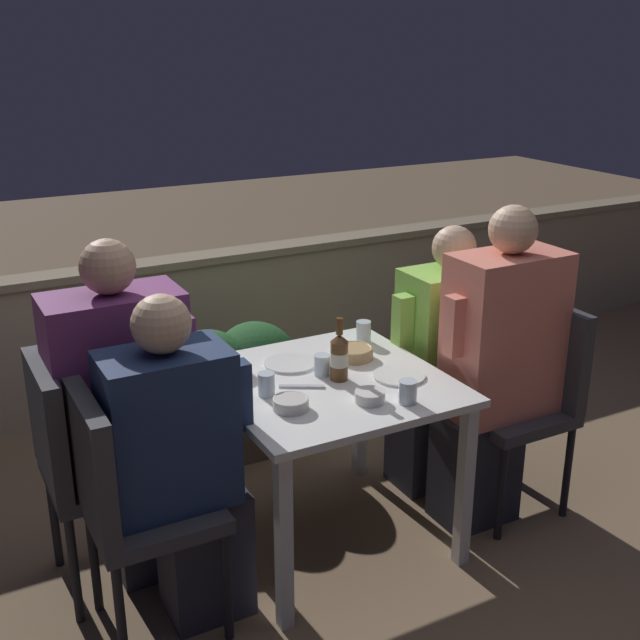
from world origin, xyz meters
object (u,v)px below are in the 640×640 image
Objects in this scene: person_coral_top at (496,369)px; chair_right_far at (476,359)px; beer_bottle at (339,356)px; person_green_blouse at (441,358)px; person_purple_stripe at (130,416)px; chair_right_near at (530,386)px; chair_left_far at (78,454)px; person_navy_jumper at (182,464)px; chair_left_near at (124,493)px.

person_coral_top is 0.40m from chair_right_far.
beer_bottle is (-0.65, 0.14, 0.13)m from person_coral_top.
person_green_blouse is 4.81× the size of beer_bottle.
person_purple_stripe reaches higher than chair_right_near.
chair_right_near is 0.40m from person_green_blouse.
person_coral_top is at bearing -11.01° from chair_left_far.
person_coral_top reaches higher than chair_right_far.
person_coral_top reaches higher than person_purple_stripe.
chair_right_near is (1.61, -0.31, -0.10)m from person_purple_stripe.
person_navy_jumper reaches higher than chair_right_near.
beer_bottle is at bearing 170.75° from chair_right_near.
chair_right_near is 0.34m from chair_right_far.
chair_left_near is at bearing -179.50° from chair_right_near.
chair_right_near is at bearing -11.01° from person_purple_stripe.
chair_left_near is 0.34m from chair_left_far.
person_navy_jumper is 1.33× the size of chair_left_far.
person_purple_stripe is 0.80m from beer_bottle.
beer_bottle is at bearing 9.81° from chair_left_near.
beer_bottle is at bearing 12.58° from person_navy_jumper.
chair_left_near is at bearing 180.00° from person_navy_jumper.
chair_left_near is at bearing -166.94° from person_green_blouse.
person_purple_stripe is at bearing 69.66° from chair_left_near.
chair_right_near and chair_right_far have the same top height.
person_green_blouse is at bearing 0.84° from chair_left_far.
person_purple_stripe is 0.98× the size of person_coral_top.
person_navy_jumper reaches higher than chair_left_near.
chair_left_near and chair_right_far have the same top height.
beer_bottle is (-0.63, -0.20, 0.21)m from person_green_blouse.
person_coral_top is 0.68m from beer_bottle.
person_coral_top is at bearing -118.18° from chair_right_far.
person_coral_top is 1.12× the size of person_green_blouse.
chair_left_far is 1.01m from beer_bottle.
beer_bottle is (-0.83, -0.20, 0.25)m from chair_right_far.
chair_left_near is 1.00× the size of chair_left_far.
person_navy_jumper is 1.56m from chair_right_far.
chair_left_far is (-0.07, 0.33, 0.00)m from chair_left_near.
chair_left_far is 1.59m from person_green_blouse.
person_purple_stripe is at bearing 167.52° from person_coral_top.
chair_right_far is (1.52, 0.35, -0.05)m from person_navy_jumper.
chair_left_far is 0.76× the size of person_green_blouse.
person_navy_jumper is at bearing -0.00° from chair_left_near.
chair_left_near is 0.76× the size of person_green_blouse.
chair_left_far and chair_right_near have the same top height.
chair_right_far is at bearing 0.84° from person_purple_stripe.
person_navy_jumper is 0.43m from chair_left_far.
person_coral_top is 5.41× the size of beer_bottle.
chair_right_near is 0.68× the size of person_coral_top.
chair_right_near is at bearing 0.50° from chair_left_near.
beer_bottle is at bearing -12.94° from person_purple_stripe.
chair_right_near is 0.89m from beer_bottle.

